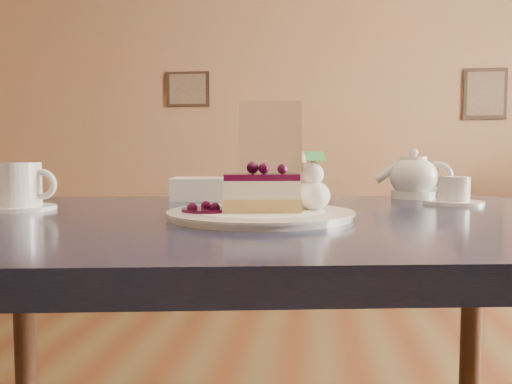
# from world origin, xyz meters

# --- Properties ---
(main_table) EXTENTS (1.41, 1.05, 0.81)m
(main_table) POSITION_xyz_m (-0.15, 0.15, 0.72)
(main_table) COLOR #181D37
(main_table) RESTS_ON ground
(dessert_plate) EXTENTS (0.31, 0.31, 0.01)m
(dessert_plate) POSITION_xyz_m (-0.15, 0.10, 0.81)
(dessert_plate) COLOR white
(dessert_plate) RESTS_ON main_table
(cheesecake_slice) EXTENTS (0.14, 0.11, 0.06)m
(cheesecake_slice) POSITION_xyz_m (-0.15, 0.10, 0.85)
(cheesecake_slice) COLOR tan
(cheesecake_slice) RESTS_ON dessert_plate
(whipped_cream) EXTENTS (0.06, 0.06, 0.05)m
(whipped_cream) POSITION_xyz_m (-0.06, 0.12, 0.85)
(whipped_cream) COLOR white
(whipped_cream) RESTS_ON dessert_plate
(berry_sauce) EXTENTS (0.09, 0.09, 0.01)m
(berry_sauce) POSITION_xyz_m (-0.24, 0.08, 0.82)
(berry_sauce) COLOR #45032B
(berry_sauce) RESTS_ON dessert_plate
(coffee_set) EXTENTS (0.15, 0.14, 0.09)m
(coffee_set) POSITION_xyz_m (-0.63, 0.18, 0.85)
(coffee_set) COLOR white
(coffee_set) RESTS_ON main_table
(tea_set) EXTENTS (0.23, 0.28, 0.11)m
(tea_set) POSITION_xyz_m (0.21, 0.52, 0.85)
(tea_set) COLOR white
(tea_set) RESTS_ON main_table
(menu_card) EXTENTS (0.15, 0.06, 0.24)m
(menu_card) POSITION_xyz_m (-0.16, 0.45, 0.93)
(menu_card) COLOR beige
(menu_card) RESTS_ON main_table
(sugar_shaker) EXTENTS (0.06, 0.06, 0.12)m
(sugar_shaker) POSITION_xyz_m (-0.07, 0.51, 0.87)
(sugar_shaker) COLOR white
(sugar_shaker) RESTS_ON main_table
(napkin_stack) EXTENTS (0.15, 0.15, 0.05)m
(napkin_stack) POSITION_xyz_m (-0.34, 0.46, 0.83)
(napkin_stack) COLOR white
(napkin_stack) RESTS_ON main_table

